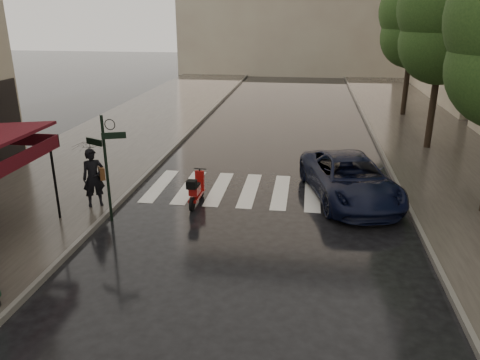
# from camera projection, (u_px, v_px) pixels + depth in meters

# --- Properties ---
(ground) EXTENTS (120.00, 120.00, 0.00)m
(ground) POSITION_uv_depth(u_px,v_px,m) (110.00, 279.00, 10.58)
(ground) COLOR black
(ground) RESTS_ON ground
(sidewalk_near) EXTENTS (6.00, 60.00, 0.12)m
(sidewalk_near) POSITION_uv_depth(u_px,v_px,m) (121.00, 137.00, 22.33)
(sidewalk_near) COLOR #38332D
(sidewalk_near) RESTS_ON ground
(sidewalk_far) EXTENTS (5.50, 60.00, 0.12)m
(sidewalk_far) POSITION_uv_depth(u_px,v_px,m) (444.00, 149.00, 20.34)
(sidewalk_far) COLOR #38332D
(sidewalk_far) RESTS_ON ground
(curb_near) EXTENTS (0.12, 60.00, 0.16)m
(curb_near) POSITION_uv_depth(u_px,v_px,m) (183.00, 139.00, 21.91)
(curb_near) COLOR #595651
(curb_near) RESTS_ON ground
(curb_far) EXTENTS (0.12, 60.00, 0.16)m
(curb_far) POSITION_uv_depth(u_px,v_px,m) (378.00, 146.00, 20.71)
(curb_far) COLOR #595651
(curb_far) RESTS_ON ground
(crosswalk) EXTENTS (7.85, 3.20, 0.01)m
(crosswalk) POSITION_uv_depth(u_px,v_px,m) (265.00, 191.00, 15.76)
(crosswalk) COLOR silver
(crosswalk) RESTS_ON ground
(signpost) EXTENTS (1.17, 0.29, 3.10)m
(signpost) POSITION_uv_depth(u_px,v_px,m) (106.00, 160.00, 12.90)
(signpost) COLOR black
(signpost) RESTS_ON ground
(tree_mid) EXTENTS (3.80, 3.80, 8.34)m
(tree_mid) POSITION_uv_depth(u_px,v_px,m) (445.00, 14.00, 18.55)
(tree_mid) COLOR black
(tree_mid) RESTS_ON sidewalk_far
(tree_far) EXTENTS (3.80, 3.80, 8.16)m
(tree_far) POSITION_uv_depth(u_px,v_px,m) (414.00, 16.00, 25.08)
(tree_far) COLOR black
(tree_far) RESTS_ON sidewalk_far
(pedestrian_with_umbrella) EXTENTS (1.48, 1.48, 2.52)m
(pedestrian_with_umbrella) POSITION_uv_depth(u_px,v_px,m) (91.00, 153.00, 13.74)
(pedestrian_with_umbrella) COLOR black
(pedestrian_with_umbrella) RESTS_ON sidewalk_near
(scooter) EXTENTS (0.41, 1.54, 1.01)m
(scooter) POSITION_uv_depth(u_px,v_px,m) (196.00, 190.00, 14.51)
(scooter) COLOR black
(scooter) RESTS_ON ground
(parked_car) EXTENTS (3.44, 5.41, 1.39)m
(parked_car) POSITION_uv_depth(u_px,v_px,m) (350.00, 178.00, 14.89)
(parked_car) COLOR black
(parked_car) RESTS_ON ground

